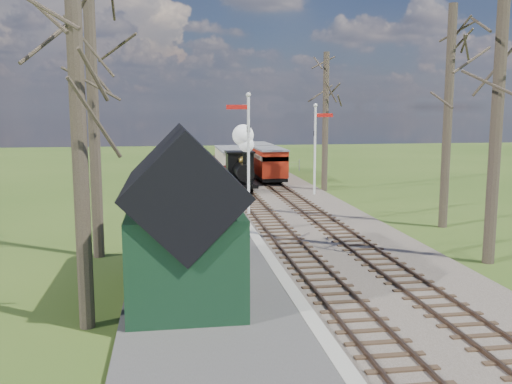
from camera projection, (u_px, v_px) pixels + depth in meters
ground at (373, 342)px, 13.45m from camera, size 140.00×140.00×0.00m
distant_hills at (215, 265)px, 78.97m from camera, size 114.40×48.00×22.02m
ballast_bed at (267, 196)px, 35.14m from camera, size 8.00×60.00×0.10m
track_near at (246, 196)px, 34.94m from camera, size 1.60×60.00×0.15m
track_far at (288, 195)px, 35.33m from camera, size 1.60×60.00×0.15m
platform at (195, 224)px, 26.59m from camera, size 5.00×44.00×0.20m
coping_strip at (244, 222)px, 26.94m from camera, size 0.40×44.00×0.21m
station_shed at (184, 221)px, 16.37m from camera, size 3.25×6.30×4.78m
semaphore_near at (247, 145)px, 28.44m from camera, size 1.22×0.24×6.22m
semaphore_far at (316, 142)px, 35.12m from camera, size 1.22×0.24×5.72m
bare_trees at (320, 114)px, 22.76m from camera, size 15.51×22.39×12.00m
fence_line at (227, 166)px, 48.60m from camera, size 12.60×0.08×1.00m
locomotive at (242, 163)px, 36.58m from camera, size 1.70×3.96×4.24m
coach at (231, 162)px, 42.58m from camera, size 1.98×6.79×2.08m
red_carriage_a at (270, 164)px, 41.32m from camera, size 1.95×4.82×2.05m
red_carriage_b at (258, 157)px, 46.69m from camera, size 1.95×4.82×2.05m
sign_board at (243, 255)px, 18.27m from camera, size 0.24×0.80×1.17m
bench at (232, 265)px, 17.85m from camera, size 0.83×1.56×0.85m
person at (245, 239)px, 19.86m from camera, size 0.43×0.59×1.50m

